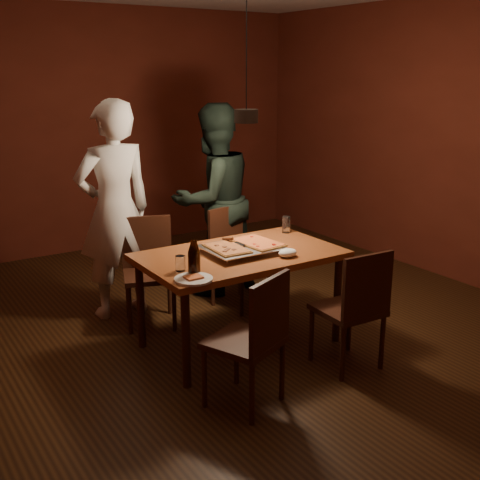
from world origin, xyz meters
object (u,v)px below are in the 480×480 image
chair_far_left (148,260)px  pizza_tray (241,250)px  pendant_lamp (246,115)px  diner_white (115,210)px  beer_bottle_a (193,257)px  plate_slice (194,279)px  dining_table (240,262)px  chair_far_right (234,247)px  chair_near_left (255,330)px  beer_bottle_b (196,257)px  chair_near_right (356,299)px  diner_dark (213,200)px

chair_far_left → pizza_tray: size_ratio=0.98×
pizza_tray → pendant_lamp: bearing=50.4°
diner_white → beer_bottle_a: bearing=88.0°
pizza_tray → plate_slice: 0.70m
dining_table → plate_slice: plate_slice is taller
chair_far_right → diner_white: diner_white is taller
chair_near_left → beer_bottle_b: bearing=76.0°
chair_far_right → chair_near_right: 1.55m
pendant_lamp → plate_slice: bearing=-145.3°
plate_slice → chair_near_left: bearing=-70.5°
pizza_tray → beer_bottle_a: (-0.55, -0.26, 0.10)m
chair_far_right → beer_bottle_a: beer_bottle_a is taller
chair_near_right → plate_slice: chair_near_right is taller
chair_near_left → plate_slice: 0.55m
chair_near_left → chair_near_right: (0.88, 0.03, 0.00)m
pizza_tray → plate_slice: pizza_tray is taller
chair_near_right → beer_bottle_b: (-0.97, 0.55, 0.33)m
diner_white → beer_bottle_b: bearing=89.2°
chair_far_left → pendant_lamp: size_ratio=0.49×
plate_slice → pendant_lamp: bearing=34.7°
dining_table → beer_bottle_a: beer_bottle_a is taller
diner_white → chair_near_right: bearing=115.5°
diner_white → chair_far_right: bearing=157.8°
chair_near_left → beer_bottle_a: (-0.12, 0.57, 0.34)m
chair_far_left → beer_bottle_b: bearing=103.7°
beer_bottle_a → pendant_lamp: bearing=31.2°
beer_bottle_b → diner_white: size_ratio=0.13×
beer_bottle_a → dining_table: bearing=25.3°
beer_bottle_b → plate_slice: 0.17m
beer_bottle_b → diner_dark: size_ratio=0.13×
chair_near_right → beer_bottle_b: beer_bottle_b is taller
beer_bottle_b → plate_slice: (-0.08, -0.11, -0.11)m
chair_far_right → diner_dark: size_ratio=0.28×
dining_table → beer_bottle_b: size_ratio=6.24×
plate_slice → pendant_lamp: 1.37m
chair_near_left → beer_bottle_b: size_ratio=2.29×
pizza_tray → dining_table: bearing=171.0°
dining_table → chair_far_left: size_ratio=2.78×
plate_slice → diner_white: (0.04, 1.46, 0.17)m
beer_bottle_a → diner_dark: diner_dark is taller
dining_table → diner_white: 1.26m
chair_near_left → pendant_lamp: 1.69m
pizza_tray → beer_bottle_a: bearing=-152.9°
dining_table → pendant_lamp: bearing=46.0°
pendant_lamp → chair_far_left: bearing=131.3°
chair_near_right → diner_dark: diner_dark is taller
pizza_tray → chair_near_left: bearing=-115.4°
pendant_lamp → chair_near_right: bearing=-73.7°
chair_far_right → beer_bottle_a: 1.44m
chair_far_left → diner_dark: size_ratio=0.30×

